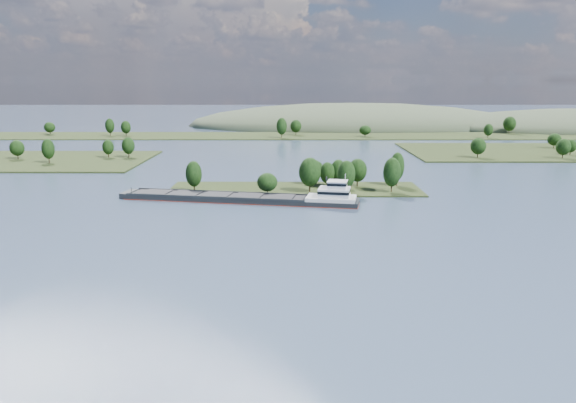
{
  "coord_description": "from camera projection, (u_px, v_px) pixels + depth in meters",
  "views": [
    {
      "loc": [
        -1.9,
        -40.69,
        42.96
      ],
      "look_at": [
        -2.59,
        130.0,
        6.0
      ],
      "focal_mm": 35.0,
      "sensor_mm": 36.0,
      "label": 1
    }
  ],
  "objects": [
    {
      "name": "tree_island",
      "position": [
        313.0,
        180.0,
        222.67
      ],
      "size": [
        100.0,
        32.1,
        15.0
      ],
      "color": "#222E14",
      "rests_on": "ground"
    },
    {
      "name": "hill_west",
      "position": [
        355.0,
        126.0,
        537.28
      ],
      "size": [
        320.0,
        160.0,
        44.0
      ],
      "primitive_type": "ellipsoid",
      "color": "#394530",
      "rests_on": "ground"
    },
    {
      "name": "cargo_barge",
      "position": [
        254.0,
        198.0,
        202.43
      ],
      "size": [
        88.33,
        26.42,
        11.89
      ],
      "color": "black",
      "rests_on": "ground"
    },
    {
      "name": "ground",
      "position": [
        297.0,
        228.0,
        166.13
      ],
      "size": [
        1800.0,
        1800.0,
        0.0
      ],
      "primitive_type": "plane",
      "color": "#314056",
      "rests_on": "ground"
    },
    {
      "name": "back_shoreline",
      "position": [
        303.0,
        135.0,
        439.34
      ],
      "size": [
        900.0,
        60.0,
        16.34
      ],
      "color": "#222E14",
      "rests_on": "ground"
    }
  ]
}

